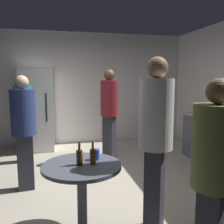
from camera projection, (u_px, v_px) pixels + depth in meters
name	position (u px, v px, depth m)	size (l,w,h in m)	color
ground_plane	(100.00, 188.00, 3.68)	(5.20, 5.20, 0.10)	#B2A893
wall_back	(81.00, 89.00, 6.03)	(5.32, 0.06, 2.70)	silver
refrigerator	(37.00, 110.00, 5.45)	(0.70, 0.68, 1.80)	white
kitchen_counter	(222.00, 142.00, 4.40)	(0.64, 1.77, 0.90)	#4C515B
kettle	(217.00, 113.00, 4.43)	(0.24, 0.17, 0.18)	#B2B2B7
foreground_table	(82.00, 174.00, 2.46)	(0.80, 0.80, 0.73)	#4C515B
beer_bottle_amber	(93.00, 156.00, 2.45)	(0.06, 0.06, 0.23)	#8C5919
beer_bottle_brown	(79.00, 157.00, 2.42)	(0.06, 0.06, 0.23)	#593314
plastic_cup_blue	(96.00, 155.00, 2.58)	(0.08, 0.08, 0.11)	blue
person_in_maroon_shirt	(109.00, 107.00, 4.74)	(0.48, 0.48, 1.76)	#2D2D38
person_in_teal_shirt	(23.00, 112.00, 4.61)	(0.40, 0.40, 1.65)	#2D2D38
person_in_navy_shirt	(24.00, 124.00, 3.43)	(0.38, 0.38, 1.63)	#2D2D38
person_in_white_shirt	(156.00, 132.00, 2.45)	(0.48, 0.48, 1.80)	#2D2D38
person_in_olive_shirt	(215.00, 169.00, 1.80)	(0.47, 0.47, 1.59)	#2D2D38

